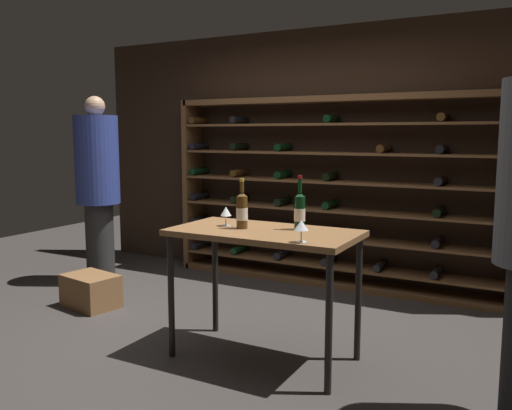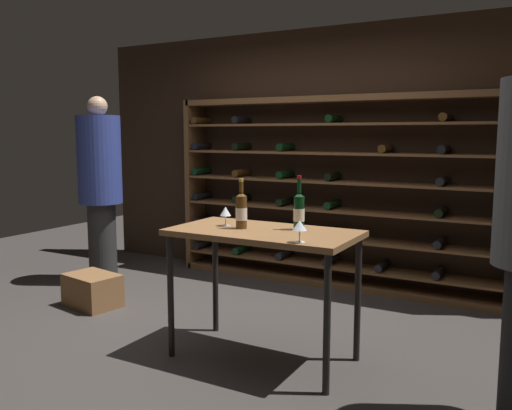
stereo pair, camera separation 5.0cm
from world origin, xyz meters
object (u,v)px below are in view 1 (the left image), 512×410
at_px(wine_crate, 91,291).
at_px(wine_glass_stemmed_left, 301,226).
at_px(wine_bottle_green_slim, 242,210).
at_px(wine_bottle_amber_reserve, 300,211).
at_px(wine_glass_stemmed_center, 226,212).
at_px(tasting_table, 264,244).
at_px(person_bystander_red_print, 98,181).
at_px(wine_rack, 329,194).

height_order(wine_crate, wine_glass_stemmed_left, wine_glass_stemmed_left).
bearing_deg(wine_glass_stemmed_left, wine_bottle_green_slim, 155.75).
bearing_deg(wine_bottle_amber_reserve, wine_glass_stemmed_left, -64.87).
distance_m(wine_crate, wine_glass_stemmed_center, 1.80).
distance_m(tasting_table, wine_glass_stemmed_left, 0.51).
height_order(person_bystander_red_print, wine_bottle_green_slim, person_bystander_red_print).
relative_size(person_bystander_red_print, wine_bottle_green_slim, 5.61).
relative_size(tasting_table, wine_bottle_green_slim, 3.66).
bearing_deg(wine_rack, wine_bottle_amber_reserve, -75.15).
relative_size(wine_crate, wine_glass_stemmed_left, 3.58).
distance_m(wine_crate, wine_glass_stemmed_left, 2.47).
xyz_separation_m(wine_bottle_green_slim, wine_glass_stemmed_center, (-0.15, 0.03, -0.03)).
relative_size(wine_rack, wine_glass_stemmed_left, 25.67).
distance_m(wine_bottle_amber_reserve, wine_glass_stemmed_center, 0.52).
xyz_separation_m(wine_crate, wine_glass_stemmed_center, (1.57, -0.23, 0.85)).
xyz_separation_m(wine_bottle_amber_reserve, wine_glass_stemmed_left, (0.19, -0.39, -0.03)).
bearing_deg(wine_bottle_amber_reserve, tasting_table, -147.25).
height_order(wine_rack, wine_bottle_amber_reserve, wine_rack).
distance_m(wine_rack, wine_bottle_green_slim, 1.97).
bearing_deg(wine_rack, wine_glass_stemmed_center, -90.86).
bearing_deg(wine_bottle_green_slim, person_bystander_red_print, 157.42).
xyz_separation_m(tasting_table, wine_bottle_amber_reserve, (0.20, 0.13, 0.22)).
bearing_deg(wine_crate, person_bystander_red_print, 128.43).
relative_size(person_bystander_red_print, wine_crate, 3.99).
height_order(person_bystander_red_print, wine_bottle_amber_reserve, person_bystander_red_print).
height_order(wine_crate, wine_glass_stemmed_center, wine_glass_stemmed_center).
distance_m(wine_rack, tasting_table, 1.97).
xyz_separation_m(wine_crate, wine_bottle_amber_reserve, (2.08, -0.12, 0.88)).
bearing_deg(tasting_table, wine_glass_stemmed_center, 177.06).
relative_size(wine_bottle_green_slim, wine_glass_stemmed_center, 2.51).
xyz_separation_m(wine_rack, person_bystander_red_print, (-2.13, -1.03, 0.12)).
height_order(wine_rack, wine_bottle_green_slim, wine_rack).
relative_size(wine_bottle_amber_reserve, wine_glass_stemmed_left, 2.73).
distance_m(person_bystander_red_print, wine_glass_stemmed_center, 2.28).
height_order(tasting_table, wine_bottle_amber_reserve, wine_bottle_amber_reserve).
relative_size(tasting_table, wine_glass_stemmed_center, 9.18).
xyz_separation_m(wine_bottle_amber_reserve, wine_glass_stemmed_center, (-0.51, -0.11, -0.03)).
xyz_separation_m(tasting_table, wine_glass_stemmed_center, (-0.31, 0.02, 0.19)).
bearing_deg(person_bystander_red_print, tasting_table, 37.95).
bearing_deg(wine_glass_stemmed_center, wine_crate, 171.54).
bearing_deg(wine_glass_stemmed_center, tasting_table, -2.94).
xyz_separation_m(wine_rack, wine_glass_stemmed_center, (-0.03, -1.93, 0.06)).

